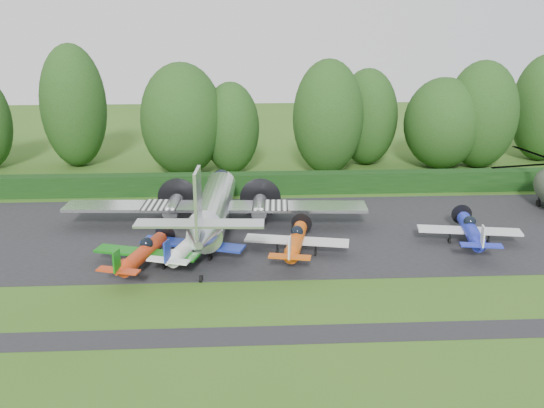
{
  "coord_description": "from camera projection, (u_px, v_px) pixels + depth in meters",
  "views": [
    {
      "loc": [
        -3.6,
        -35.33,
        17.08
      ],
      "look_at": [
        -1.22,
        9.76,
        2.5
      ],
      "focal_mm": 40.0,
      "sensor_mm": 36.0,
      "label": 1
    }
  ],
  "objects": [
    {
      "name": "tree_7",
      "position": [
        443.0,
        123.0,
        66.83
      ],
      "size": [
        8.5,
        8.5,
        10.08
      ],
      "color": "black",
      "rests_on": "ground"
    },
    {
      "name": "light_plane_blue",
      "position": [
        471.0,
        230.0,
        45.45
      ],
      "size": [
        7.66,
        8.05,
        2.94
      ],
      "rotation": [
        0.0,
        0.0,
        0.17
      ],
      "color": "#1D27AF",
      "rests_on": "ground"
    },
    {
      "name": "tree_2",
      "position": [
        481.0,
        115.0,
        66.93
      ],
      "size": [
        7.95,
        7.95,
        11.88
      ],
      "color": "black",
      "rests_on": "ground"
    },
    {
      "name": "light_plane_orange",
      "position": [
        296.0,
        241.0,
        43.49
      ],
      "size": [
        7.55,
        7.93,
        2.9
      ],
      "rotation": [
        0.0,
        0.0,
        0.21
      ],
      "color": "#C64B0B",
      "rests_on": "ground"
    },
    {
      "name": "light_plane_white",
      "position": [
        190.0,
        244.0,
        42.83
      ],
      "size": [
        7.6,
        7.99,
        2.92
      ],
      "rotation": [
        0.0,
        0.0,
        0.31
      ],
      "color": "white",
      "rests_on": "ground"
    },
    {
      "name": "tree_5",
      "position": [
        367.0,
        117.0,
        68.34
      ],
      "size": [
        6.81,
        6.81,
        10.9
      ],
      "color": "black",
      "rests_on": "ground"
    },
    {
      "name": "ground",
      "position": [
        299.0,
        287.0,
        39.01
      ],
      "size": [
        160.0,
        160.0,
        0.0
      ],
      "primitive_type": "plane",
      "color": "#2B5217",
      "rests_on": "ground"
    },
    {
      "name": "tree_6",
      "position": [
        74.0,
        106.0,
        67.11
      ],
      "size": [
        7.18,
        7.18,
        13.64
      ],
      "color": "black",
      "rests_on": "ground"
    },
    {
      "name": "tree_9",
      "position": [
        182.0,
        119.0,
        63.86
      ],
      "size": [
        8.74,
        8.74,
        11.93
      ],
      "color": "black",
      "rests_on": "ground"
    },
    {
      "name": "taxiway_verge",
      "position": [
        309.0,
        335.0,
        33.3
      ],
      "size": [
        70.0,
        2.0,
        0.0
      ],
      "primitive_type": "cube",
      "color": "black",
      "rests_on": "ground"
    },
    {
      "name": "transport_plane",
      "position": [
        214.0,
        207.0,
        47.64
      ],
      "size": [
        24.47,
        18.77,
        7.84
      ],
      "rotation": [
        0.0,
        0.0,
        0.06
      ],
      "color": "silver",
      "rests_on": "ground"
    },
    {
      "name": "tree_10",
      "position": [
        544.0,
        108.0,
        70.0
      ],
      "size": [
        7.28,
        7.28,
        12.32
      ],
      "color": "black",
      "rests_on": "ground"
    },
    {
      "name": "tree_8",
      "position": [
        328.0,
        117.0,
        64.16
      ],
      "size": [
        7.5,
        7.5,
        12.25
      ],
      "color": "black",
      "rests_on": "ground"
    },
    {
      "name": "apron",
      "position": [
        287.0,
        232.0,
        48.51
      ],
      "size": [
        70.0,
        18.0,
        0.01
      ],
      "primitive_type": "cube",
      "color": "black",
      "rests_on": "ground"
    },
    {
      "name": "hedgerow",
      "position": [
        278.0,
        193.0,
        58.96
      ],
      "size": [
        90.0,
        1.6,
        2.0
      ],
      "primitive_type": "cube",
      "color": "black",
      "rests_on": "ground"
    },
    {
      "name": "light_plane_red",
      "position": [
        143.0,
        253.0,
        41.34
      ],
      "size": [
        7.43,
        7.81,
        2.86
      ],
      "rotation": [
        0.0,
        0.0,
        0.3
      ],
      "color": "#B93111",
      "rests_on": "ground"
    },
    {
      "name": "tree_3",
      "position": [
        231.0,
        128.0,
        64.92
      ],
      "size": [
        6.1,
        6.1,
        9.83
      ],
      "color": "black",
      "rests_on": "ground"
    }
  ]
}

